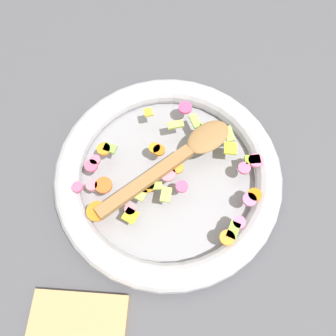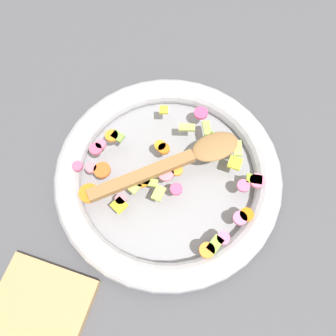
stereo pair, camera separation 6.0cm
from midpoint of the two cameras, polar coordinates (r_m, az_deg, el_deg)
ground_plane at (r=0.64m, az=2.64°, el=-2.09°), size 4.00×4.00×0.00m
skillet at (r=0.62m, az=2.73°, el=-1.35°), size 0.43×0.43×0.05m
chopped_vegetables at (r=0.59m, az=2.92°, el=-1.29°), size 0.29×0.35×0.01m
wooden_spoon at (r=0.59m, az=5.32°, el=1.14°), size 0.22×0.24×0.01m
cutting_board at (r=0.62m, az=-20.34°, el=-25.61°), size 0.22×0.16×0.02m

